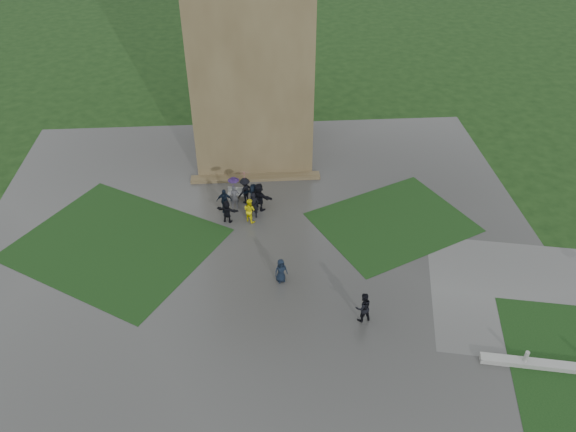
{
  "coord_description": "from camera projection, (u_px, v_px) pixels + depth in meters",
  "views": [
    {
      "loc": [
        0.06,
        -22.5,
        21.45
      ],
      "look_at": [
        1.86,
        4.52,
        1.2
      ],
      "focal_mm": 35.0,
      "sensor_mm": 36.0,
      "label": 1
    }
  ],
  "objects": [
    {
      "name": "lawn_inset_left",
      "position": [
        116.0,
        244.0,
        33.55
      ],
      "size": [
        14.1,
        13.46,
        0.01
      ],
      "primitive_type": "cube",
      "rotation": [
        0.0,
        0.0,
        -0.56
      ],
      "color": "black",
      "rests_on": "plaza"
    },
    {
      "name": "tower_plinth",
      "position": [
        256.0,
        177.0,
        39.21
      ],
      "size": [
        9.0,
        0.8,
        0.22
      ],
      "primitive_type": "cube",
      "color": "brown",
      "rests_on": "plaza"
    },
    {
      "name": "tower",
      "position": [
        250.0,
        30.0,
        37.42
      ],
      "size": [
        8.0,
        8.0,
        18.0
      ],
      "primitive_type": "cube",
      "color": "brown",
      "rests_on": "ground"
    },
    {
      "name": "visitor_cluster",
      "position": [
        245.0,
        197.0,
        35.75
      ],
      "size": [
        3.69,
        3.16,
        2.34
      ],
      "color": "black",
      "rests_on": "plaza"
    },
    {
      "name": "bench",
      "position": [
        238.0,
        193.0,
        37.11
      ],
      "size": [
        1.43,
        0.65,
        0.8
      ],
      "rotation": [
        0.0,
        0.0,
        -0.16
      ],
      "color": "#A4A49F",
      "rests_on": "plaza"
    },
    {
      "name": "ground",
      "position": [
        260.0,
        284.0,
        30.82
      ],
      "size": [
        120.0,
        120.0,
        0.0
      ],
      "primitive_type": "plane",
      "color": "black"
    },
    {
      "name": "pedestrian_mid",
      "position": [
        281.0,
        271.0,
        30.56
      ],
      "size": [
        0.85,
        0.7,
        1.49
      ],
      "primitive_type": "imported",
      "rotation": [
        0.0,
        0.0,
        0.33
      ],
      "color": "black",
      "rests_on": "plaza"
    },
    {
      "name": "plaza",
      "position": [
        259.0,
        260.0,
        32.42
      ],
      "size": [
        34.0,
        34.0,
        0.02
      ],
      "primitive_type": "cube",
      "color": "#363633",
      "rests_on": "ground"
    },
    {
      "name": "pedestrian_near",
      "position": [
        363.0,
        307.0,
        28.18
      ],
      "size": [
        0.94,
        0.67,
        1.76
      ],
      "primitive_type": "imported",
      "rotation": [
        0.0,
        0.0,
        3.38
      ],
      "color": "black",
      "rests_on": "plaza"
    },
    {
      "name": "lawn_inset_right",
      "position": [
        393.0,
        222.0,
        35.26
      ],
      "size": [
        11.12,
        10.15,
        0.01
      ],
      "primitive_type": "cube",
      "rotation": [
        0.0,
        0.0,
        0.44
      ],
      "color": "black",
      "rests_on": "plaza"
    }
  ]
}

